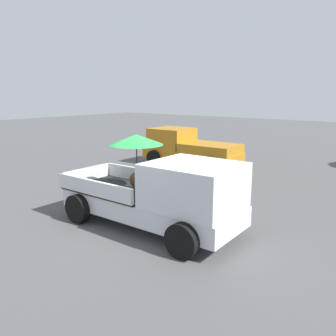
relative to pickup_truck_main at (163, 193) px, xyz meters
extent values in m
plane|color=#4C4C4F|center=(-0.45, -0.02, -1.00)|extent=(80.00, 80.00, 0.00)
cylinder|color=black|center=(1.29, 0.98, -0.60)|extent=(0.80, 0.29, 0.80)
cylinder|color=black|center=(1.32, -0.98, -0.60)|extent=(0.80, 0.29, 0.80)
cylinder|color=black|center=(-2.21, 0.94, -0.60)|extent=(0.80, 0.29, 0.80)
cylinder|color=black|center=(-2.18, -1.02, -0.60)|extent=(0.80, 0.29, 0.80)
cube|color=silver|center=(-0.45, -0.02, -0.43)|extent=(5.02, 1.86, 0.50)
cube|color=silver|center=(0.95, 0.00, 0.36)|extent=(2.12, 1.89, 1.08)
cube|color=#4C606B|center=(1.95, 0.01, 0.56)|extent=(0.08, 1.72, 0.64)
cube|color=black|center=(-1.60, -0.03, -0.15)|extent=(2.82, 1.87, 0.06)
cube|color=silver|center=(-1.61, 0.89, 0.08)|extent=(2.80, 0.13, 0.40)
cube|color=silver|center=(-1.58, -0.95, 0.08)|extent=(2.80, 0.13, 0.40)
cube|color=silver|center=(-2.95, -0.05, 0.08)|extent=(0.12, 1.84, 0.40)
ellipsoid|color=#472D19|center=(-0.95, 0.15, 0.14)|extent=(0.68, 0.33, 0.52)
sphere|color=#472D19|center=(-0.65, 0.16, 0.46)|extent=(0.28, 0.28, 0.28)
cone|color=#472D19|center=(-0.66, 0.24, 0.60)|extent=(0.09, 0.09, 0.12)
cone|color=#472D19|center=(-0.65, 0.08, 0.60)|extent=(0.09, 0.09, 0.12)
cylinder|color=black|center=(-1.06, 0.18, 0.53)|extent=(0.03, 0.03, 1.30)
cone|color=#19722D|center=(-1.06, 0.18, 1.28)|extent=(1.49, 1.49, 0.28)
cylinder|color=black|center=(-5.46, 6.13, -0.62)|extent=(0.76, 0.27, 0.76)
cylinder|color=black|center=(-5.49, 8.03, -0.62)|extent=(0.76, 0.27, 0.76)
cylinder|color=black|center=(-2.26, 6.18, -0.62)|extent=(0.76, 0.27, 0.76)
cylinder|color=black|center=(-2.29, 8.08, -0.62)|extent=(0.76, 0.27, 0.76)
cube|color=#B27219|center=(-3.87, 7.11, -0.45)|extent=(4.83, 1.88, 0.50)
cube|color=#B27219|center=(-5.07, 7.09, 0.30)|extent=(1.93, 1.83, 1.00)
cube|color=#B27219|center=(-2.87, 7.12, 0.00)|extent=(2.73, 1.84, 0.40)
camera|label=1|loc=(5.28, -6.61, 2.51)|focal=36.62mm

